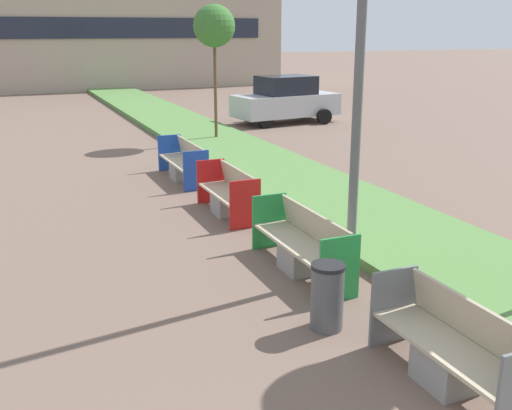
{
  "coord_description": "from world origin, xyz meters",
  "views": [
    {
      "loc": [
        -3.13,
        -0.5,
        3.62
      ],
      "look_at": [
        0.9,
        8.93,
        0.6
      ],
      "focal_mm": 42.0,
      "sensor_mm": 36.0,
      "label": 1
    }
  ],
  "objects_px": {
    "parked_car_distant": "(286,100)",
    "sapling_tree_far": "(214,27)",
    "bench_blue_frame": "(184,165)",
    "street_lamp_post": "(362,14)",
    "bench_green_frame": "(303,248)",
    "bench_grey_frame": "(451,353)",
    "bench_red_frame": "(229,197)",
    "litter_bin": "(327,296)"
  },
  "relations": [
    {
      "from": "bench_grey_frame",
      "to": "sapling_tree_far",
      "type": "relative_size",
      "value": 0.46
    },
    {
      "from": "bench_green_frame",
      "to": "street_lamp_post",
      "type": "relative_size",
      "value": 0.34
    },
    {
      "from": "litter_bin",
      "to": "bench_grey_frame",
      "type": "bearing_deg",
      "value": -70.06
    },
    {
      "from": "bench_grey_frame",
      "to": "bench_red_frame",
      "type": "distance_m",
      "value": 6.61
    },
    {
      "from": "bench_blue_frame",
      "to": "street_lamp_post",
      "type": "distance_m",
      "value": 7.68
    },
    {
      "from": "parked_car_distant",
      "to": "bench_grey_frame",
      "type": "bearing_deg",
      "value": -117.45
    },
    {
      "from": "bench_red_frame",
      "to": "bench_blue_frame",
      "type": "distance_m",
      "value": 3.19
    },
    {
      "from": "street_lamp_post",
      "to": "bench_green_frame",
      "type": "bearing_deg",
      "value": 146.29
    },
    {
      "from": "street_lamp_post",
      "to": "bench_grey_frame",
      "type": "bearing_deg",
      "value": -101.67
    },
    {
      "from": "bench_green_frame",
      "to": "sapling_tree_far",
      "type": "height_order",
      "value": "sapling_tree_far"
    },
    {
      "from": "parked_car_distant",
      "to": "sapling_tree_far",
      "type": "bearing_deg",
      "value": -150.66
    },
    {
      "from": "bench_grey_frame",
      "to": "bench_green_frame",
      "type": "bearing_deg",
      "value": 89.92
    },
    {
      "from": "bench_green_frame",
      "to": "parked_car_distant",
      "type": "height_order",
      "value": "parked_car_distant"
    },
    {
      "from": "sapling_tree_far",
      "to": "parked_car_distant",
      "type": "height_order",
      "value": "sapling_tree_far"
    },
    {
      "from": "bench_green_frame",
      "to": "street_lamp_post",
      "type": "bearing_deg",
      "value": -33.71
    },
    {
      "from": "litter_bin",
      "to": "street_lamp_post",
      "type": "distance_m",
      "value": 3.85
    },
    {
      "from": "parked_car_distant",
      "to": "bench_green_frame",
      "type": "bearing_deg",
      "value": -121.85
    },
    {
      "from": "bench_red_frame",
      "to": "litter_bin",
      "type": "relative_size",
      "value": 2.34
    },
    {
      "from": "bench_red_frame",
      "to": "bench_blue_frame",
      "type": "bearing_deg",
      "value": 89.92
    },
    {
      "from": "bench_red_frame",
      "to": "sapling_tree_far",
      "type": "xyz_separation_m",
      "value": [
        2.47,
        7.75,
        3.33
      ]
    },
    {
      "from": "bench_grey_frame",
      "to": "street_lamp_post",
      "type": "relative_size",
      "value": 0.29
    },
    {
      "from": "bench_red_frame",
      "to": "litter_bin",
      "type": "xyz_separation_m",
      "value": [
        -0.58,
        -5.02,
        0.07
      ]
    },
    {
      "from": "bench_grey_frame",
      "to": "bench_red_frame",
      "type": "height_order",
      "value": "same"
    },
    {
      "from": "litter_bin",
      "to": "bench_blue_frame",
      "type": "bearing_deg",
      "value": 85.94
    },
    {
      "from": "bench_blue_frame",
      "to": "sapling_tree_far",
      "type": "bearing_deg",
      "value": 61.57
    },
    {
      "from": "bench_blue_frame",
      "to": "parked_car_distant",
      "type": "bearing_deg",
      "value": 49.26
    },
    {
      "from": "bench_grey_frame",
      "to": "parked_car_distant",
      "type": "distance_m",
      "value": 18.45
    },
    {
      "from": "bench_green_frame",
      "to": "bench_blue_frame",
      "type": "xyz_separation_m",
      "value": [
        -0.0,
        6.43,
        -0.0
      ]
    },
    {
      "from": "bench_green_frame",
      "to": "bench_grey_frame",
      "type": "bearing_deg",
      "value": -90.08
    },
    {
      "from": "bench_grey_frame",
      "to": "bench_blue_frame",
      "type": "height_order",
      "value": "same"
    },
    {
      "from": "street_lamp_post",
      "to": "parked_car_distant",
      "type": "relative_size",
      "value": 1.57
    },
    {
      "from": "bench_grey_frame",
      "to": "parked_car_distant",
      "type": "xyz_separation_m",
      "value": [
        6.44,
        17.28,
        0.55
      ]
    },
    {
      "from": "bench_blue_frame",
      "to": "parked_car_distant",
      "type": "distance_m",
      "value": 9.88
    },
    {
      "from": "bench_green_frame",
      "to": "bench_blue_frame",
      "type": "height_order",
      "value": "same"
    },
    {
      "from": "litter_bin",
      "to": "parked_car_distant",
      "type": "xyz_separation_m",
      "value": [
        7.02,
        15.69,
        0.48
      ]
    },
    {
      "from": "bench_green_frame",
      "to": "parked_car_distant",
      "type": "bearing_deg",
      "value": 65.15
    },
    {
      "from": "bench_red_frame",
      "to": "bench_blue_frame",
      "type": "relative_size",
      "value": 0.85
    },
    {
      "from": "bench_red_frame",
      "to": "bench_blue_frame",
      "type": "xyz_separation_m",
      "value": [
        0.0,
        3.19,
        0.01
      ]
    },
    {
      "from": "bench_grey_frame",
      "to": "bench_blue_frame",
      "type": "xyz_separation_m",
      "value": [
        0.0,
        9.8,
        0.01
      ]
    },
    {
      "from": "sapling_tree_far",
      "to": "parked_car_distant",
      "type": "xyz_separation_m",
      "value": [
        3.97,
        2.92,
        -2.78
      ]
    },
    {
      "from": "bench_red_frame",
      "to": "parked_car_distant",
      "type": "distance_m",
      "value": 12.48
    },
    {
      "from": "bench_red_frame",
      "to": "bench_grey_frame",
      "type": "bearing_deg",
      "value": -90.0
    }
  ]
}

